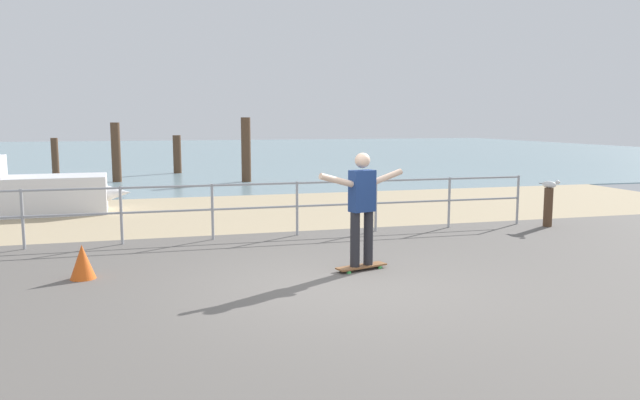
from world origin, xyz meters
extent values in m
cube|color=#605B56|center=(0.00, -1.00, 0.00)|extent=(24.00, 10.00, 0.04)
cube|color=tan|center=(0.00, 7.00, 0.00)|extent=(24.00, 6.00, 0.04)
cube|color=#75939E|center=(0.00, 35.00, 0.00)|extent=(72.00, 50.00, 0.04)
cylinder|color=#9EA0A5|center=(-4.49, 3.60, 0.53)|extent=(0.05, 0.05, 1.05)
cylinder|color=#9EA0A5|center=(-2.91, 3.60, 0.53)|extent=(0.05, 0.05, 1.05)
cylinder|color=#9EA0A5|center=(-1.32, 3.60, 0.53)|extent=(0.05, 0.05, 1.05)
cylinder|color=#9EA0A5|center=(0.27, 3.60, 0.53)|extent=(0.05, 0.05, 1.05)
cylinder|color=#9EA0A5|center=(1.86, 3.60, 0.53)|extent=(0.05, 0.05, 1.05)
cylinder|color=#9EA0A5|center=(3.45, 3.60, 0.53)|extent=(0.05, 0.05, 1.05)
cylinder|color=#9EA0A5|center=(5.03, 3.60, 0.53)|extent=(0.05, 0.05, 1.05)
cylinder|color=#9EA0A5|center=(-1.32, 3.60, 1.02)|extent=(12.70, 0.04, 0.04)
cylinder|color=#9EA0A5|center=(-1.32, 3.60, 0.58)|extent=(12.70, 0.04, 0.04)
cube|color=silver|center=(-5.63, 7.78, 0.45)|extent=(4.46, 1.60, 0.90)
cone|color=silver|center=(-3.43, 7.88, 0.45)|extent=(1.13, 0.81, 0.77)
cube|color=brown|center=(0.56, 0.73, 0.07)|extent=(0.82, 0.42, 0.02)
cylinder|color=#3FBF59|center=(0.80, 0.88, 0.03)|extent=(0.07, 0.05, 0.06)
cylinder|color=#3FBF59|center=(0.85, 0.73, 0.03)|extent=(0.07, 0.05, 0.06)
cylinder|color=#3FBF59|center=(0.27, 0.72, 0.03)|extent=(0.07, 0.05, 0.06)
cylinder|color=#3FBF59|center=(0.31, 0.57, 0.03)|extent=(0.07, 0.05, 0.06)
cylinder|color=#26262B|center=(0.67, 0.76, 0.48)|extent=(0.14, 0.14, 0.80)
cylinder|color=#26262B|center=(0.44, 0.69, 0.48)|extent=(0.14, 0.14, 0.80)
cube|color=navy|center=(0.56, 0.73, 1.18)|extent=(0.40, 0.30, 0.60)
sphere|color=beige|center=(0.56, 0.73, 1.62)|extent=(0.22, 0.22, 0.22)
cylinder|color=beige|center=(0.99, 0.85, 1.36)|extent=(0.56, 0.25, 0.23)
cylinder|color=beige|center=(0.13, 0.60, 1.36)|extent=(0.56, 0.25, 0.23)
cylinder|color=#513826|center=(5.47, 3.17, 0.41)|extent=(0.18, 0.18, 0.82)
ellipsoid|color=white|center=(5.47, 3.17, 0.89)|extent=(0.23, 0.35, 0.14)
sphere|color=white|center=(5.53, 2.99, 0.95)|extent=(0.09, 0.09, 0.09)
cone|color=gold|center=(5.54, 2.94, 0.95)|extent=(0.04, 0.06, 0.02)
cube|color=slate|center=(5.42, 3.32, 0.90)|extent=(0.11, 0.14, 0.02)
cylinder|color=#513826|center=(-5.81, 16.66, 0.77)|extent=(0.25, 0.25, 1.55)
cylinder|color=#513826|center=(-3.59, 15.15, 1.06)|extent=(0.32, 0.32, 2.11)
cylinder|color=#513826|center=(-1.36, 18.25, 0.79)|extent=(0.33, 0.33, 1.58)
cylinder|color=#513826|center=(0.86, 13.98, 1.15)|extent=(0.34, 0.34, 2.29)
cone|color=#E55919|center=(-3.32, 1.27, 0.25)|extent=(0.36, 0.36, 0.50)
camera|label=1|loc=(-2.33, -7.49, 2.20)|focal=34.11mm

